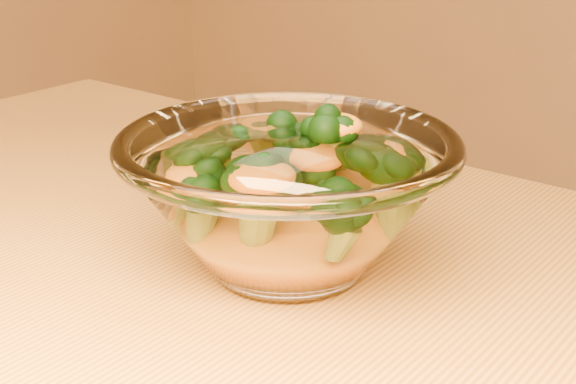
# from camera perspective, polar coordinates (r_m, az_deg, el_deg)

# --- Properties ---
(glass_bowl) EXTENTS (0.24, 0.24, 0.10)m
(glass_bowl) POSITION_cam_1_polar(r_m,az_deg,el_deg) (0.55, 0.00, -0.49)
(glass_bowl) COLOR white
(glass_bowl) RESTS_ON table
(cheese_sauce) EXTENTS (0.12, 0.12, 0.03)m
(cheese_sauce) POSITION_cam_1_polar(r_m,az_deg,el_deg) (0.56, 0.00, -2.58)
(cheese_sauce) COLOR orange
(cheese_sauce) RESTS_ON glass_bowl
(broccoli_heap) EXTENTS (0.15, 0.14, 0.08)m
(broccoli_heap) POSITION_cam_1_polar(r_m,az_deg,el_deg) (0.56, 0.58, 1.38)
(broccoli_heap) COLOR black
(broccoli_heap) RESTS_ON cheese_sauce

